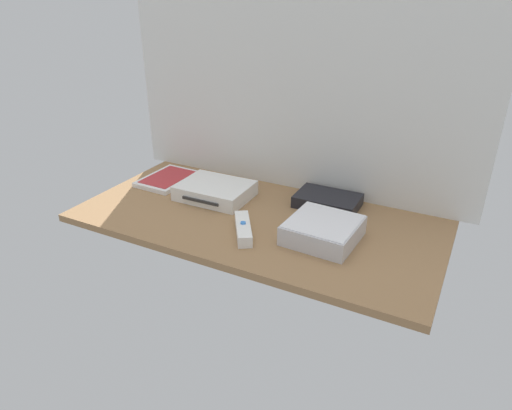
# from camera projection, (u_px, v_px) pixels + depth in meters

# --- Properties ---
(ground_plane) EXTENTS (1.00, 0.48, 0.02)m
(ground_plane) POSITION_uv_depth(u_px,v_px,m) (256.00, 221.00, 1.27)
(ground_plane) COLOR #936D47
(ground_plane) RESTS_ON ground
(back_wall) EXTENTS (1.10, 0.01, 0.64)m
(back_wall) POSITION_uv_depth(u_px,v_px,m) (296.00, 85.00, 1.32)
(back_wall) COLOR silver
(back_wall) RESTS_ON ground
(game_console) EXTENTS (0.21, 0.17, 0.04)m
(game_console) POSITION_uv_depth(u_px,v_px,m) (215.00, 191.00, 1.38)
(game_console) COLOR white
(game_console) RESTS_ON ground_plane
(mini_computer) EXTENTS (0.18, 0.18, 0.05)m
(mini_computer) POSITION_uv_depth(u_px,v_px,m) (323.00, 230.00, 1.15)
(mini_computer) COLOR silver
(mini_computer) RESTS_ON ground_plane
(game_case) EXTENTS (0.14, 0.19, 0.02)m
(game_case) POSITION_uv_depth(u_px,v_px,m) (168.00, 179.00, 1.50)
(game_case) COLOR white
(game_case) RESTS_ON ground_plane
(network_router) EXTENTS (0.18, 0.12, 0.03)m
(network_router) POSITION_uv_depth(u_px,v_px,m) (328.00, 201.00, 1.33)
(network_router) COLOR black
(network_router) RESTS_ON ground_plane
(remote_wand) EXTENTS (0.11, 0.14, 0.03)m
(remote_wand) POSITION_uv_depth(u_px,v_px,m) (243.00, 229.00, 1.18)
(remote_wand) COLOR white
(remote_wand) RESTS_ON ground_plane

